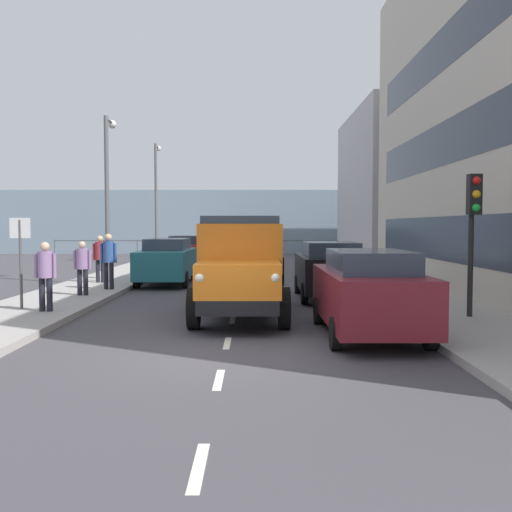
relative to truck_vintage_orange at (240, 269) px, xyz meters
The scene contains 21 objects.
ground_plane 8.09m from the truck_vintage_orange, 88.71° to the right, with size 80.00×80.00×0.00m, color #423F44.
sidewalk_left 9.46m from the truck_vintage_orange, 121.63° to the right, with size 2.75×41.13×0.15m, color #9E9993.
sidewalk_right 9.65m from the truck_vintage_orange, 56.53° to the right, with size 2.75×41.13×0.15m, color #9E9993.
road_centreline_markings 7.58m from the truck_vintage_orange, 88.62° to the right, with size 0.12×37.57×0.01m.
building_far_block 24.03m from the truck_vintage_orange, 115.13° to the right, with size 7.61×12.06×9.05m.
sea_horizon 31.59m from the truck_vintage_orange, 89.67° to the right, with size 80.00×0.80×5.00m, color gray.
seawall_railing 27.96m from the truck_vintage_orange, 89.63° to the right, with size 28.08×0.08×1.20m.
truck_vintage_orange is the anchor object (origin of this frame).
car_maroon_kerbside_near 3.34m from the truck_vintage_orange, 141.50° to the left, with size 1.85×4.35×1.72m.
car_black_kerbside_1 4.60m from the truck_vintage_orange, 124.51° to the right, with size 1.91×4.04×1.72m.
car_teal_oppositeside_0 8.60m from the truck_vintage_orange, 69.85° to the right, with size 1.88×4.58×1.72m.
car_red_oppositeside_1 14.72m from the truck_vintage_orange, 78.39° to the right, with size 1.96×4.14×1.72m.
pedestrian_in_dark_coat 4.69m from the truck_vintage_orange, ahead, with size 0.53×0.34×1.67m.
pedestrian_couple_b 5.87m from the truck_vintage_orange, 35.79° to the right, with size 0.53×0.34×1.60m.
pedestrian_strolling 6.64m from the truck_vintage_orange, 48.73° to the right, with size 0.53×0.34×1.80m.
pedestrian_couple_a 8.94m from the truck_vintage_orange, 53.94° to the right, with size 0.53×0.34×1.70m.
pedestrian_near_railing 10.31m from the truck_vintage_orange, 58.44° to the right, with size 0.53×0.34×1.59m.
traffic_light_near 5.41m from the truck_vintage_orange, behind, with size 0.28×0.41×3.20m.
lamp_post_promenade 9.71m from the truck_vintage_orange, 56.97° to the right, with size 0.32×1.14×6.08m.
lamp_post_far 20.54m from the truck_vintage_orange, 74.82° to the right, with size 0.32×1.14×6.75m.
street_sign 5.53m from the truck_vintage_orange, ahead, with size 0.50×0.07×2.25m.
Camera 1 is at (-0.51, 9.77, 2.21)m, focal length 39.96 mm.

